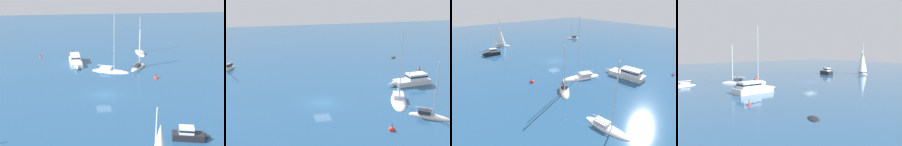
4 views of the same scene
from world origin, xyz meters
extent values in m
plane|color=navy|center=(0.00, 0.00, 0.00)|extent=(160.00, 160.00, 0.00)
ellipsoid|color=black|center=(-21.06, -23.11, 0.00)|extent=(2.39, 2.83, 0.36)
ellipsoid|color=white|center=(-23.88, 10.26, 0.00)|extent=(6.16, 2.24, 0.70)
cube|color=silver|center=(-23.16, 10.33, 0.53)|extent=(1.92, 1.32, 0.35)
cylinder|color=silver|center=(-23.13, 10.34, 0.95)|extent=(2.71, 0.40, 0.12)
ellipsoid|color=white|center=(-11.59, 2.11, 0.00)|extent=(4.69, 7.98, 0.93)
cube|color=silver|center=(-11.90, 1.25, 0.72)|extent=(2.27, 2.70, 0.51)
cylinder|color=silver|center=(-11.34, 2.83, 6.02)|extent=(0.13, 0.13, 11.10)
cylinder|color=silver|center=(-11.91, 1.21, 1.23)|extent=(1.24, 3.28, 0.10)
cube|color=black|center=(14.91, 9.70, 0.45)|extent=(2.27, 4.19, 0.89)
cone|color=black|center=(15.40, 12.08, 0.45)|extent=(1.08, 1.15, 0.89)
cube|color=silver|center=(14.85, 9.44, 1.34)|extent=(1.55, 2.06, 0.90)
cube|color=black|center=(14.85, 9.44, 1.39)|extent=(1.60, 2.10, 0.24)
ellipsoid|color=white|center=(22.97, 4.09, 0.00)|extent=(3.85, 5.67, 0.89)
cube|color=white|center=(23.26, 4.68, 0.72)|extent=(1.73, 1.98, 0.55)
cylinder|color=silver|center=(22.73, 3.59, 4.48)|extent=(0.15, 0.15, 8.07)
cylinder|color=silver|center=(23.28, 4.71, 1.24)|extent=(1.20, 2.29, 0.12)
cone|color=white|center=(22.91, 3.95, 3.77)|extent=(3.33, 3.33, 6.06)
ellipsoid|color=silver|center=(-13.53, 8.09, 0.00)|extent=(5.50, 4.55, 0.96)
cube|color=#2D333D|center=(-12.98, 7.70, 0.73)|extent=(2.02, 1.89, 0.50)
cylinder|color=silver|center=(-13.99, 8.41, 4.19)|extent=(0.18, 0.18, 7.42)
cylinder|color=silver|center=(-12.96, 7.68, 1.23)|extent=(2.14, 1.58, 0.15)
cube|color=silver|center=(-17.13, -4.89, 0.46)|extent=(6.74, 3.05, 0.91)
cone|color=silver|center=(-13.12, -4.50, 0.46)|extent=(1.71, 1.07, 0.91)
cube|color=silver|center=(-17.98, -4.98, 1.43)|extent=(3.67, 2.27, 1.04)
cube|color=black|center=(-17.98, -4.98, 1.48)|extent=(3.71, 2.32, 0.24)
cylinder|color=white|center=(-16.72, -5.08, 1.43)|extent=(0.32, 0.32, 1.03)
sphere|color=tan|center=(-16.72, -5.08, 2.06)|extent=(0.24, 0.24, 0.24)
sphere|color=red|center=(-7.09, 10.47, 0.00)|extent=(0.86, 0.86, 0.86)
cylinder|color=black|center=(-7.09, 10.47, 0.66)|extent=(0.08, 0.08, 0.46)
sphere|color=red|center=(-22.70, -12.89, 0.00)|extent=(0.57, 0.57, 0.57)
cylinder|color=black|center=(-22.70, -12.89, 0.49)|extent=(0.08, 0.08, 0.41)
camera|label=1|loc=(50.36, -3.29, 22.15)|focal=52.75mm
camera|label=2|loc=(6.86, 42.03, 18.26)|focal=48.34mm
camera|label=3|loc=(-33.56, 25.17, 14.30)|focal=28.51mm
camera|label=4|loc=(-41.04, -44.09, 7.45)|focal=45.63mm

